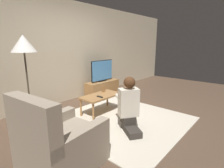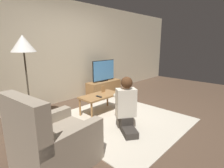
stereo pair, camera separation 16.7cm
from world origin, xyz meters
TOP-DOWN VIEW (x-y plane):
  - ground_plane at (0.00, 0.00)m, footprint 10.00×10.00m
  - wall_back at (0.00, 1.93)m, footprint 10.00×0.06m
  - rug at (0.00, 0.00)m, footprint 2.26×2.36m
  - tv_stand at (1.06, 1.58)m, footprint 1.12×0.39m
  - tv at (1.06, 1.58)m, footprint 0.84×0.08m
  - coffee_table at (-0.03, 0.57)m, footprint 0.91×0.46m
  - floor_lamp at (-1.31, 1.15)m, footprint 0.43×0.43m
  - armchair at (-1.61, -0.29)m, footprint 0.96×0.86m
  - person_kneeling at (-0.25, -0.34)m, footprint 0.65×0.80m
  - picture_frame at (0.17, 0.67)m, footprint 0.11×0.01m
  - remote at (-0.15, 0.47)m, footprint 0.04×0.15m

SIDE VIEW (x-z plane):
  - ground_plane at x=0.00m, z-range 0.00..0.00m
  - rug at x=0.00m, z-range 0.00..0.02m
  - tv_stand at x=1.06m, z-range 0.00..0.41m
  - armchair at x=-1.61m, z-range -0.19..0.81m
  - coffee_table at x=-0.03m, z-range 0.16..0.59m
  - remote at x=-0.15m, z-range 0.42..0.44m
  - person_kneeling at x=-0.25m, z-range 0.01..0.97m
  - picture_frame at x=0.17m, z-range 0.42..0.57m
  - tv at x=1.06m, z-range 0.42..1.04m
  - wall_back at x=0.00m, z-range 0.00..2.60m
  - floor_lamp at x=-1.31m, z-range 0.61..2.28m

